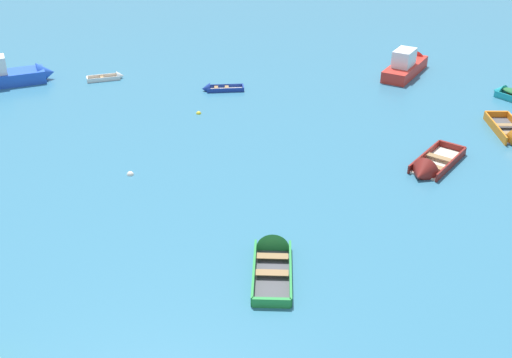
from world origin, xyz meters
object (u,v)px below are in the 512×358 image
(mooring_buoy_near_foreground, at_px, (199,114))
(rowboat_white_far_right, at_px, (113,77))
(motor_launch_blue_outer_right, at_px, (7,75))
(motor_launch_red_cluster_inner, at_px, (407,64))
(rowboat_green_back_row_right, at_px, (273,253))
(rowboat_deep_blue_midfield_right, at_px, (214,89))
(mooring_buoy_trailing, at_px, (130,175))
(rowboat_maroon_midfield_left, at_px, (428,169))

(mooring_buoy_near_foreground, bearing_deg, rowboat_white_far_right, 134.83)
(motor_launch_blue_outer_right, height_order, motor_launch_red_cluster_inner, motor_launch_blue_outer_right)
(rowboat_green_back_row_right, relative_size, mooring_buoy_near_foreground, 13.38)
(rowboat_deep_blue_midfield_right, distance_m, motor_launch_red_cluster_inner, 14.80)
(rowboat_deep_blue_midfield_right, relative_size, mooring_buoy_near_foreground, 8.94)
(mooring_buoy_trailing, xyz_separation_m, mooring_buoy_near_foreground, (3.03, 8.21, 0.00))
(rowboat_white_far_right, bearing_deg, rowboat_maroon_midfield_left, -37.96)
(motor_launch_red_cluster_inner, bearing_deg, rowboat_green_back_row_right, -115.35)
(rowboat_maroon_midfield_left, xyz_separation_m, rowboat_white_far_right, (-19.30, 15.06, -0.07))
(mooring_buoy_trailing, bearing_deg, mooring_buoy_near_foreground, 69.74)
(rowboat_white_far_right, distance_m, motor_launch_red_cluster_inner, 21.95)
(rowboat_green_back_row_right, distance_m, motor_launch_blue_outer_right, 28.06)
(rowboat_deep_blue_midfield_right, bearing_deg, motor_launch_blue_outer_right, 173.85)
(rowboat_green_back_row_right, xyz_separation_m, mooring_buoy_near_foreground, (-4.09, 15.61, -0.19))
(rowboat_maroon_midfield_left, relative_size, mooring_buoy_near_foreground, 13.65)
(rowboat_green_back_row_right, bearing_deg, mooring_buoy_trailing, 133.91)
(motor_launch_red_cluster_inner, relative_size, mooring_buoy_near_foreground, 18.26)
(rowboat_maroon_midfield_left, bearing_deg, rowboat_deep_blue_midfield_right, 133.25)
(rowboat_white_far_right, height_order, mooring_buoy_near_foreground, rowboat_white_far_right)
(motor_launch_blue_outer_right, bearing_deg, rowboat_maroon_midfield_left, -27.89)
(rowboat_deep_blue_midfield_right, bearing_deg, mooring_buoy_near_foreground, -100.97)
(rowboat_white_far_right, bearing_deg, mooring_buoy_trailing, -76.06)
(rowboat_white_far_right, xyz_separation_m, mooring_buoy_near_foreground, (6.76, -6.80, -0.13))
(mooring_buoy_trailing, bearing_deg, motor_launch_blue_outer_right, 128.11)
(rowboat_green_back_row_right, distance_m, motor_launch_red_cluster_inner, 25.88)
(rowboat_white_far_right, distance_m, mooring_buoy_trailing, 15.47)
(rowboat_deep_blue_midfield_right, relative_size, motor_launch_red_cluster_inner, 0.49)
(motor_launch_blue_outer_right, xyz_separation_m, rowboat_white_far_right, (7.27, 1.00, -0.55))
(rowboat_white_far_right, xyz_separation_m, mooring_buoy_trailing, (3.73, -15.01, -0.13))
(mooring_buoy_trailing, distance_m, mooring_buoy_near_foreground, 8.76)
(mooring_buoy_trailing, bearing_deg, rowboat_white_far_right, 103.94)
(rowboat_green_back_row_right, bearing_deg, rowboat_deep_blue_midfield_right, 99.39)
(rowboat_green_back_row_right, relative_size, rowboat_maroon_midfield_left, 0.98)
(rowboat_white_far_right, relative_size, motor_launch_red_cluster_inner, 0.46)
(rowboat_green_back_row_right, bearing_deg, motor_launch_blue_outer_right, 130.23)
(motor_launch_blue_outer_right, bearing_deg, mooring_buoy_near_foreground, -22.47)
(motor_launch_blue_outer_right, distance_m, mooring_buoy_near_foreground, 15.19)
(motor_launch_red_cluster_inner, bearing_deg, rowboat_maroon_midfield_left, -99.32)
(motor_launch_red_cluster_inner, distance_m, mooring_buoy_trailing, 24.23)
(motor_launch_blue_outer_right, distance_m, motor_launch_red_cluster_inner, 29.26)
(rowboat_maroon_midfield_left, distance_m, rowboat_deep_blue_midfield_right, 17.11)
(rowboat_deep_blue_midfield_right, relative_size, rowboat_white_far_right, 1.07)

